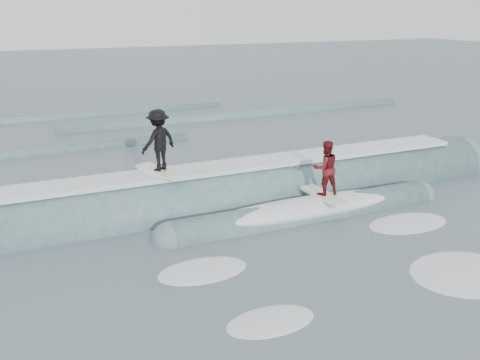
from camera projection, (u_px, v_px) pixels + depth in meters
name	position (u px, v px, depth m)	size (l,w,h in m)	color
ground	(298.00, 259.00, 14.04)	(160.00, 160.00, 0.00)	#41545E
breaking_wave	(237.00, 203.00, 17.95)	(22.97, 4.06, 2.56)	#3B6164
surfer_black	(159.00, 142.00, 16.47)	(1.42, 2.07, 2.01)	white
surfer_red	(325.00, 171.00, 16.69)	(0.91, 2.02, 1.83)	silver
whitewater	(362.00, 264.00, 13.79)	(9.48, 5.13, 0.10)	white
far_swells	(114.00, 130.00, 28.88)	(38.23, 8.65, 0.80)	#3B6164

